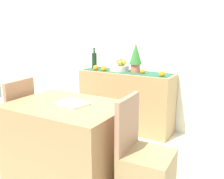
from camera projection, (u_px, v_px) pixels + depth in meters
ground_plane at (103, 158)px, 2.95m from camera, size 6.40×6.40×0.02m
room_wall_rear at (147, 33)px, 3.63m from camera, size 6.40×0.06×2.70m
sideboard_console at (126, 101)px, 3.72m from camera, size 1.33×0.42×0.83m
table_runner at (126, 72)px, 3.62m from camera, size 1.25×0.32×0.01m
fruit_bowl at (119, 68)px, 3.66m from camera, size 0.27×0.27×0.08m
apple_center at (124, 63)px, 3.63m from camera, size 0.08×0.08×0.08m
apple_right at (120, 63)px, 3.58m from camera, size 0.08×0.08×0.08m
apple_front at (121, 62)px, 3.73m from camera, size 0.07×0.07×0.07m
apple_rear at (119, 62)px, 3.67m from camera, size 0.07×0.07×0.07m
wine_bottle at (94, 61)px, 3.85m from camera, size 0.07×0.07×0.31m
potted_plant at (136, 56)px, 3.50m from camera, size 0.17×0.17×0.40m
orange_loose_near_bowl at (96, 68)px, 3.72m from camera, size 0.08×0.08×0.08m
orange_loose_mid at (143, 72)px, 3.46m from camera, size 0.06×0.06×0.06m
orange_loose_far at (104, 69)px, 3.66m from camera, size 0.08×0.08×0.08m
orange_loose_end at (162, 74)px, 3.25m from camera, size 0.07×0.07×0.07m
dining_table at (68, 141)px, 2.51m from camera, size 1.08×0.77×0.74m
open_book at (72, 104)px, 2.41m from camera, size 0.32×0.26×0.02m
chair_near_window at (12, 134)px, 2.93m from camera, size 0.43×0.43×0.90m
chair_by_corner at (145, 173)px, 2.15m from camera, size 0.42×0.42×0.90m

